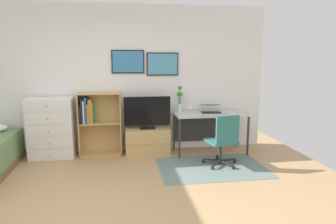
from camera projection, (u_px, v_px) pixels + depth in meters
name	position (u px, v px, depth m)	size (l,w,h in m)	color
ground_plane	(94.00, 215.00, 3.35)	(7.20, 7.20, 0.00)	tan
wall_back_with_posters	(103.00, 79.00, 5.48)	(6.12, 0.09, 2.70)	white
area_rug	(212.00, 167.00, 4.83)	(1.70, 1.20, 0.01)	slate
dresser	(51.00, 128.00, 5.22)	(0.76, 0.46, 1.07)	white
bookshelf	(95.00, 119.00, 5.39)	(0.75, 0.30, 1.13)	tan
tv_stand	(148.00, 141.00, 5.54)	(0.81, 0.41, 0.47)	tan
television	(147.00, 113.00, 5.43)	(0.84, 0.16, 0.59)	black
desk	(209.00, 119.00, 5.62)	(1.32, 0.62, 0.74)	silver
office_chair	(224.00, 139.00, 4.80)	(0.58, 0.57, 0.86)	#232326
laptop	(210.00, 109.00, 5.58)	(0.42, 0.44, 0.17)	#B7B7BC
computer_mouse	(225.00, 112.00, 5.51)	(0.06, 0.10, 0.03)	silver
bamboo_vase	(180.00, 100.00, 5.61)	(0.11, 0.10, 0.49)	silver
wine_glass	(190.00, 107.00, 5.36)	(0.07, 0.07, 0.18)	silver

